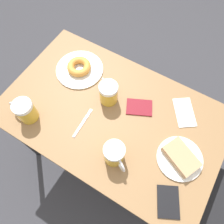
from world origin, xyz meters
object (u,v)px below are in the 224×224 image
Objects in this scene: passport_near_edge at (139,107)px; passport_far_edge at (168,202)px; fork at (83,123)px; plate_with_cake at (180,158)px; beer_mug_left at (114,154)px; beer_mug_center at (108,93)px; beer_mug_right at (25,111)px; plate_with_donut at (79,68)px; napkin_folded at (184,112)px.

passport_far_edge is at bearing 43.21° from passport_near_edge.
passport_near_edge is (-0.21, 0.19, 0.00)m from fork.
plate_with_cake reaches higher than passport_far_edge.
beer_mug_left and beer_mug_center have the same top height.
beer_mug_left and beer_mug_right have the same top height.
plate_with_donut is at bearing 171.56° from beer_mug_right.
fork is at bearing -102.46° from passport_far_edge.
passport_far_edge is (0.01, 0.74, -0.06)m from beer_mug_right.
fork is 1.07× the size of passport_far_edge.
plate_with_donut is 0.36m from beer_mug_right.
plate_with_donut is 0.31m from fork.
beer_mug_left reaches higher than plate_with_donut.
beer_mug_right reaches higher than passport_far_edge.
beer_mug_left is 0.76× the size of fork.
plate_with_donut reaches higher than passport_near_edge.
fork is at bearing -42.17° from passport_near_edge.
beer_mug_right is (0.28, -0.28, 0.00)m from beer_mug_center.
plate_with_donut is at bearing -84.87° from napkin_folded.
napkin_folded is at bearing 122.43° from beer_mug_right.
beer_mug_left is 1.05× the size of beer_mug_center.
napkin_folded is at bearing 95.13° from plate_with_donut.
beer_mug_left is at bearing 36.27° from beer_mug_center.
plate_with_donut is at bearing -127.92° from beer_mug_left.
beer_mug_left reaches higher than passport_far_edge.
plate_with_cake is 1.65× the size of beer_mug_left.
napkin_folded is 0.42m from passport_far_edge.
beer_mug_left is 0.28m from passport_near_edge.
beer_mug_center is 0.72× the size of fork.
fork is at bearing 37.30° from plate_with_donut.
passport_near_edge is at bearing -66.12° from napkin_folded.
plate_with_donut is 1.54× the size of fork.
beer_mug_center is at bearing 72.33° from plate_with_donut.
beer_mug_right reaches higher than passport_near_edge.
passport_near_edge reaches higher than napkin_folded.
plate_with_cake is 0.67m from plate_with_donut.
beer_mug_center is (-0.10, -0.43, 0.04)m from plate_with_cake.
plate_with_donut is at bearing -117.64° from passport_far_edge.
beer_mug_left is 0.93× the size of beer_mug_right.
beer_mug_right is 0.87× the size of passport_far_edge.
fork is (0.30, -0.39, -0.00)m from napkin_folded.
plate_with_donut is 0.59m from napkin_folded.
passport_near_edge is (-0.13, -0.27, -0.01)m from plate_with_cake.
beer_mug_left is 0.46m from beer_mug_right.
beer_mug_left reaches higher than plate_with_cake.
beer_mug_right is at bearing -44.86° from beer_mug_center.
plate_with_cake is 1.25× the size of fork.
napkin_folded is at bearing -162.62° from plate_with_cake.
beer_mug_right is at bearing -54.07° from passport_near_edge.
plate_with_donut is at bearing -107.67° from beer_mug_center.
napkin_folded is (-0.37, 0.18, -0.06)m from beer_mug_left.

